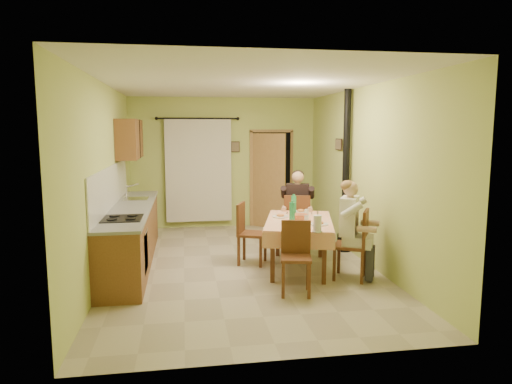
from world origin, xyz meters
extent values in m
cube|color=tan|center=(0.00, 0.00, 0.00)|extent=(4.00, 6.00, 0.01)
cube|color=#BCCB68|center=(0.00, 3.00, 1.40)|extent=(4.00, 0.04, 2.80)
cube|color=#BCCB68|center=(0.00, -3.00, 1.40)|extent=(4.00, 0.04, 2.80)
cube|color=#BCCB68|center=(-2.00, 0.00, 1.40)|extent=(0.04, 6.00, 2.80)
cube|color=#BCCB68|center=(2.00, 0.00, 1.40)|extent=(0.04, 6.00, 2.80)
cube|color=white|center=(0.00, 0.00, 2.80)|extent=(4.00, 6.00, 0.04)
cube|color=brown|center=(-1.70, 0.40, 0.44)|extent=(0.60, 3.60, 0.88)
cube|color=gray|center=(-1.70, 0.40, 0.90)|extent=(0.64, 3.64, 0.04)
cube|color=white|center=(-1.99, 0.40, 1.23)|extent=(0.02, 3.60, 0.66)
cube|color=silver|center=(-1.70, 1.20, 0.92)|extent=(0.42, 0.42, 0.03)
cube|color=black|center=(-1.70, -0.60, 0.93)|extent=(0.52, 0.56, 0.02)
cube|color=black|center=(-1.40, -0.60, 0.45)|extent=(0.01, 0.55, 0.55)
cube|color=brown|center=(-1.82, 1.70, 1.95)|extent=(0.35, 1.40, 0.70)
cylinder|color=black|center=(-0.55, 2.88, 2.35)|extent=(1.70, 0.04, 0.04)
cube|color=silver|center=(-0.55, 2.90, 1.25)|extent=(1.40, 0.06, 2.20)
cube|color=black|center=(1.05, 2.98, 1.03)|extent=(0.84, 0.03, 2.06)
cube|color=#A57945|center=(0.60, 2.97, 1.03)|extent=(0.06, 0.06, 2.12)
cube|color=#A57945|center=(1.50, 2.97, 1.03)|extent=(0.06, 0.06, 2.12)
cube|color=#A57945|center=(1.05, 2.97, 2.09)|extent=(0.96, 0.06, 0.06)
cube|color=#A57945|center=(0.94, 2.68, 1.02)|extent=(0.62, 0.59, 2.04)
cube|color=#EAA37A|center=(0.85, -0.28, 0.74)|extent=(1.35, 1.81, 0.04)
cube|color=#EAA37A|center=(0.64, -1.06, 0.63)|extent=(0.94, 0.26, 0.22)
cube|color=#EAA37A|center=(1.06, 0.50, 0.63)|extent=(0.94, 0.26, 0.22)
cube|color=#EAA37A|center=(0.38, -0.16, 0.63)|extent=(0.43, 1.57, 0.22)
cube|color=#EAA37A|center=(1.32, -0.41, 0.63)|extent=(0.43, 1.57, 0.22)
cylinder|color=white|center=(1.04, 0.33, 0.77)|extent=(0.25, 0.25, 0.02)
ellipsoid|color=#CC7233|center=(1.04, 0.33, 0.79)|extent=(0.12, 0.12, 0.05)
cylinder|color=white|center=(0.72, -0.88, 0.77)|extent=(0.25, 0.25, 0.02)
ellipsoid|color=#CC7233|center=(0.72, -0.88, 0.79)|extent=(0.12, 0.12, 0.05)
cylinder|color=white|center=(1.06, -0.67, 0.77)|extent=(0.25, 0.25, 0.02)
ellipsoid|color=#CC7233|center=(1.06, -0.67, 0.79)|extent=(0.12, 0.12, 0.05)
cylinder|color=white|center=(0.62, -0.03, 0.77)|extent=(0.25, 0.25, 0.02)
ellipsoid|color=#CC7233|center=(0.62, -0.03, 0.79)|extent=(0.12, 0.12, 0.05)
cylinder|color=#D06438|center=(0.86, -0.23, 0.80)|extent=(0.26, 0.26, 0.08)
cylinder|color=white|center=(0.71, -0.81, 0.77)|extent=(0.28, 0.28, 0.02)
cube|color=tan|center=(0.67, -0.79, 0.79)|extent=(0.05, 0.07, 0.03)
cube|color=tan|center=(0.71, -0.81, 0.79)|extent=(0.06, 0.07, 0.03)
cube|color=tan|center=(0.70, -0.81, 0.79)|extent=(0.05, 0.06, 0.03)
cube|color=tan|center=(0.73, -0.85, 0.79)|extent=(0.05, 0.07, 0.03)
cylinder|color=silver|center=(0.92, -0.47, 0.81)|extent=(0.07, 0.07, 0.10)
cylinder|color=silver|center=(1.06, 0.05, 0.81)|extent=(0.07, 0.07, 0.10)
cylinder|color=white|center=(0.89, -1.12, 0.88)|extent=(0.11, 0.11, 0.22)
cylinder|color=silver|center=(0.89, -1.12, 0.91)|extent=(0.02, 0.02, 0.30)
cube|color=#562E17|center=(1.09, 0.76, 0.48)|extent=(0.55, 0.55, 0.04)
cube|color=#562E17|center=(1.03, 0.57, 0.75)|extent=(0.44, 0.16, 0.51)
cube|color=#562E17|center=(0.54, -1.34, 0.48)|extent=(0.46, 0.46, 0.04)
cube|color=#562E17|center=(0.58, -1.17, 0.72)|extent=(0.39, 0.12, 0.44)
cube|color=#562E17|center=(1.46, -0.86, 0.48)|extent=(0.60, 0.60, 0.04)
cube|color=#562E17|center=(1.64, -0.96, 0.75)|extent=(0.25, 0.41, 0.51)
cube|color=#562E17|center=(0.19, 0.09, 0.48)|extent=(0.53, 0.53, 0.04)
cube|color=#562E17|center=(0.01, 0.16, 0.74)|extent=(0.19, 0.40, 0.47)
cube|color=black|center=(1.06, 0.67, 0.56)|extent=(0.46, 0.48, 0.16)
cube|color=black|center=(1.10, 0.79, 0.91)|extent=(0.45, 0.32, 0.54)
sphere|color=tan|center=(1.10, 0.78, 1.30)|extent=(0.21, 0.21, 0.21)
ellipsoid|color=black|center=(1.11, 0.82, 1.34)|extent=(0.21, 0.21, 0.16)
cube|color=silver|center=(1.55, -0.91, 0.56)|extent=(0.52, 0.51, 0.16)
cube|color=silver|center=(1.43, -0.84, 0.91)|extent=(0.38, 0.46, 0.54)
sphere|color=tan|center=(1.44, -0.85, 1.30)|extent=(0.21, 0.21, 0.21)
ellipsoid|color=olive|center=(1.41, -0.83, 1.34)|extent=(0.21, 0.21, 0.16)
cylinder|color=black|center=(1.90, 0.60, 1.40)|extent=(0.12, 0.12, 2.80)
cylinder|color=black|center=(1.90, 0.60, 0.15)|extent=(0.24, 0.24, 0.30)
cube|color=black|center=(0.25, 2.97, 1.75)|extent=(0.19, 0.03, 0.23)
cube|color=brown|center=(1.97, 1.20, 1.85)|extent=(0.03, 0.31, 0.21)
camera|label=1|loc=(-0.86, -6.89, 2.12)|focal=32.00mm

